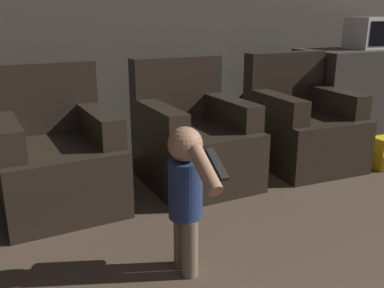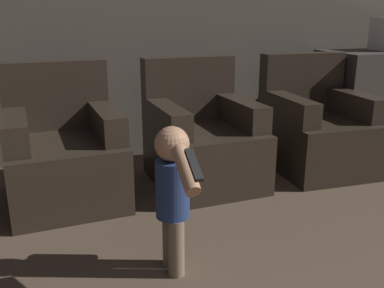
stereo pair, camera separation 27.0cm
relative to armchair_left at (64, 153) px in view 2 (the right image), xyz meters
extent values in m
cube|color=#51493F|center=(0.77, 0.83, 0.96)|extent=(8.40, 0.05, 2.60)
cube|color=black|center=(0.00, -0.05, -0.11)|extent=(0.83, 0.92, 0.45)
cube|color=black|center=(-0.02, 0.30, 0.37)|extent=(0.78, 0.21, 0.51)
cube|color=black|center=(-0.30, -0.07, 0.22)|extent=(0.21, 0.72, 0.20)
cube|color=black|center=(0.31, -0.03, 0.22)|extent=(0.21, 0.72, 0.20)
cube|color=black|center=(1.05, -0.05, -0.11)|extent=(0.81, 0.90, 0.45)
cube|color=black|center=(1.04, 0.30, 0.37)|extent=(0.78, 0.20, 0.51)
cube|color=black|center=(0.75, -0.07, 0.22)|extent=(0.19, 0.72, 0.20)
cube|color=black|center=(1.36, -0.04, 0.22)|extent=(0.19, 0.72, 0.20)
cube|color=black|center=(2.10, -0.05, -0.11)|extent=(0.79, 0.89, 0.45)
cube|color=black|center=(2.11, 0.30, 0.37)|extent=(0.77, 0.18, 0.51)
cube|color=black|center=(1.80, -0.04, 0.22)|extent=(0.18, 0.71, 0.20)
cube|color=black|center=(2.41, -0.06, 0.22)|extent=(0.18, 0.71, 0.20)
cylinder|color=brown|center=(0.49, -1.20, -0.18)|extent=(0.09, 0.09, 0.31)
cylinder|color=brown|center=(0.48, -1.11, -0.18)|extent=(0.09, 0.09, 0.31)
cylinder|color=navy|center=(0.49, -1.15, 0.12)|extent=(0.17, 0.17, 0.30)
sphere|color=#A37556|center=(0.49, -1.15, 0.36)|extent=(0.17, 0.17, 0.17)
cylinder|color=#A37556|center=(0.48, -1.05, 0.11)|extent=(0.07, 0.07, 0.25)
cylinder|color=#A37556|center=(0.49, -1.37, 0.30)|extent=(0.07, 0.25, 0.19)
cube|color=black|center=(0.49, -1.48, 0.36)|extent=(0.04, 0.16, 0.10)
camera|label=1|loc=(-0.29, -2.96, 0.96)|focal=40.00mm
camera|label=2|loc=(-0.04, -3.06, 0.96)|focal=40.00mm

